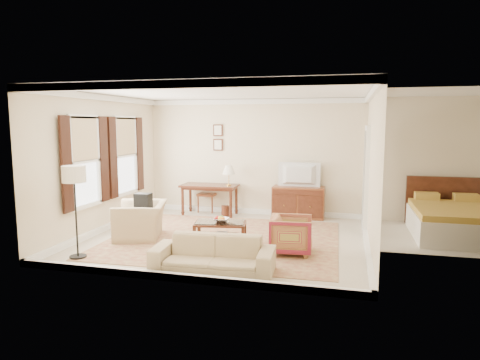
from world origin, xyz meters
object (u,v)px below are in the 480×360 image
at_px(sideboard, 298,202).
at_px(tv, 299,167).
at_px(club_armchair, 141,214).
at_px(sofa, 213,249).
at_px(writing_desk, 210,189).
at_px(striped_armchair, 291,233).
at_px(coffee_table, 220,227).

bearing_deg(sideboard, tv, -90.00).
height_order(sideboard, club_armchair, club_armchair).
relative_size(club_armchair, sofa, 0.58).
relative_size(writing_desk, striped_armchair, 1.90).
distance_m(writing_desk, club_armchair, 2.53).
xyz_separation_m(writing_desk, coffee_table, (0.99, -2.38, -0.35)).
bearing_deg(writing_desk, striped_armchair, -48.62).
height_order(writing_desk, coffee_table, writing_desk).
bearing_deg(tv, striped_armchair, 94.08).
xyz_separation_m(sideboard, coffee_table, (-1.22, -2.56, -0.07)).
bearing_deg(writing_desk, tv, 4.17).
relative_size(sideboard, sofa, 0.66).
relative_size(sideboard, coffee_table, 1.18).
relative_size(sideboard, club_armchair, 1.14).
bearing_deg(club_armchair, sofa, 35.17).
height_order(writing_desk, tv, tv).
distance_m(striped_armchair, club_armchair, 3.10).
bearing_deg(sideboard, sofa, -101.41).
relative_size(sideboard, tv, 1.29).
bearing_deg(coffee_table, sofa, -77.07).
bearing_deg(striped_armchair, sideboard, -0.71).
distance_m(coffee_table, striped_armchair, 1.47).
bearing_deg(club_armchair, coffee_table, 74.81).
bearing_deg(club_armchair, tv, 114.99).
height_order(writing_desk, striped_armchair, writing_desk).
bearing_deg(club_armchair, sideboard, 115.21).
xyz_separation_m(sideboard, club_armchair, (-2.87, -2.61, 0.09)).
xyz_separation_m(striped_armchair, sofa, (-1.05, -1.26, -0.00)).
distance_m(writing_desk, sideboard, 2.24).
bearing_deg(club_armchair, striped_armchair, 67.08).
distance_m(writing_desk, coffee_table, 2.60).
bearing_deg(tv, sofa, 78.54).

